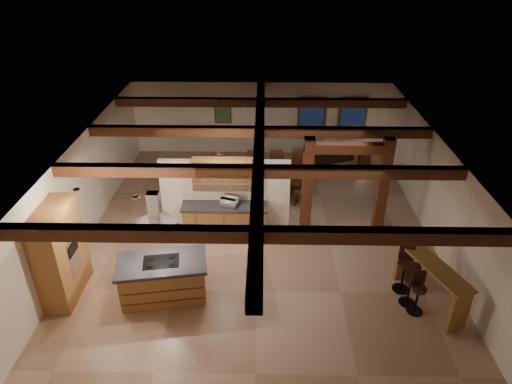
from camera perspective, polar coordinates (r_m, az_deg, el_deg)
ground at (r=13.61m, az=0.34°, el=-5.36°), size 12.00×12.00×0.00m
room_walls at (r=12.69m, az=0.37°, el=1.27°), size 12.00×12.00×12.00m
ceiling_beams at (r=12.26m, az=0.38°, el=5.32°), size 10.00×12.00×0.28m
timber_posts at (r=13.35m, az=11.19°, el=2.10°), size 2.50×0.30×2.90m
partition_wall at (r=13.50m, az=-3.86°, el=-0.25°), size 3.80×0.18×2.20m
pantry_cabinet at (r=11.82m, az=-23.26°, el=-7.06°), size 0.67×1.60×2.40m
back_counter at (r=13.49m, az=-3.90°, el=-3.38°), size 2.50×0.66×0.94m
upper_display_cabinet at (r=12.98m, az=-4.04°, el=2.22°), size 1.80×0.36×0.95m
range_hood at (r=10.68m, az=-12.18°, el=-5.35°), size 1.10×1.10×1.40m
back_windows at (r=18.43m, az=9.46°, el=9.07°), size 2.70×0.07×1.70m
framed_art at (r=18.25m, az=-4.17°, el=9.85°), size 0.65×0.05×0.85m
recessed_cans at (r=10.80m, az=-13.32°, el=1.66°), size 3.16×2.46×0.03m
kitchen_island at (r=11.43m, az=-11.52°, el=-10.54°), size 2.27×1.46×1.05m
dining_table at (r=15.69m, az=2.55°, el=1.18°), size 2.32×1.88×0.71m
sofa at (r=18.22m, az=8.99°, el=4.73°), size 2.09×1.45×0.57m
microwave at (r=13.16m, az=-3.32°, el=-1.19°), size 0.57×0.48×0.27m
bar_counter at (r=11.63m, az=21.08°, el=-9.86°), size 1.28×2.23×1.14m
side_table at (r=18.24m, az=13.41°, el=4.18°), size 0.41×0.41×0.50m
table_lamp at (r=18.05m, az=13.58°, el=5.56°), size 0.27×0.27×0.32m
bar_stool_a at (r=11.43m, az=19.55°, el=-11.73°), size 0.38×0.38×1.08m
bar_stool_b at (r=11.59m, az=18.75°, el=-10.81°), size 0.42×0.43×1.11m
bar_stool_c at (r=11.91m, az=18.05°, el=-9.11°), size 0.44×0.46×1.22m
dining_chairs at (r=15.55m, az=2.58°, el=2.21°), size 2.03×2.03×1.33m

